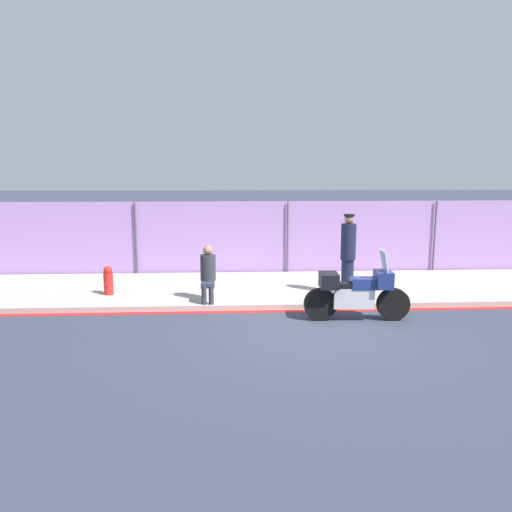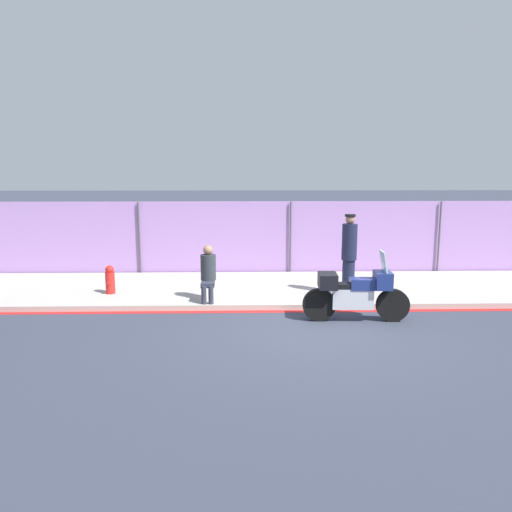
% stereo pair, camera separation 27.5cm
% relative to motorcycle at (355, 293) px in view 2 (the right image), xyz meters
% --- Properties ---
extents(ground_plane, '(120.00, 120.00, 0.00)m').
position_rel_motorcycle_xyz_m(ground_plane, '(-0.91, -0.60, -0.58)').
color(ground_plane, '#333847').
extents(sidewalk, '(31.62, 3.50, 0.12)m').
position_rel_motorcycle_xyz_m(sidewalk, '(-0.91, 2.54, -0.52)').
color(sidewalk, '#ADA89E').
rests_on(sidewalk, ground_plane).
extents(curb_paint_stripe, '(31.62, 0.18, 0.01)m').
position_rel_motorcycle_xyz_m(curb_paint_stripe, '(-0.91, 0.70, -0.58)').
color(curb_paint_stripe, red).
rests_on(curb_paint_stripe, ground_plane).
extents(storefront_fence, '(30.04, 0.17, 2.13)m').
position_rel_motorcycle_xyz_m(storefront_fence, '(-0.91, 4.39, 0.48)').
color(storefront_fence, '#AD7FC6').
rests_on(storefront_fence, ground_plane).
extents(motorcycle, '(2.15, 0.56, 1.44)m').
position_rel_motorcycle_xyz_m(motorcycle, '(0.00, 0.00, 0.00)').
color(motorcycle, black).
rests_on(motorcycle, ground_plane).
extents(officer_standing, '(0.35, 0.35, 1.89)m').
position_rel_motorcycle_xyz_m(officer_standing, '(0.21, 1.65, 0.52)').
color(officer_standing, '#191E38').
rests_on(officer_standing, sidewalk).
extents(person_seated_on_curb, '(0.35, 0.63, 1.24)m').
position_rel_motorcycle_xyz_m(person_seated_on_curb, '(-3.03, 1.25, 0.23)').
color(person_seated_on_curb, '#2D3342').
rests_on(person_seated_on_curb, sidewalk).
extents(fire_hydrant, '(0.22, 0.27, 0.68)m').
position_rel_motorcycle_xyz_m(fire_hydrant, '(-5.40, 1.91, -0.12)').
color(fire_hydrant, red).
rests_on(fire_hydrant, sidewalk).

